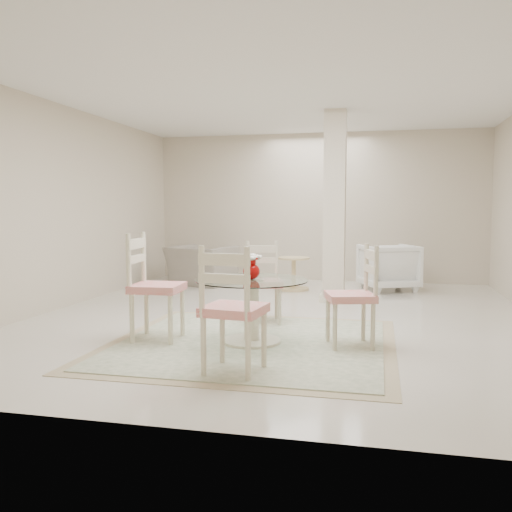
% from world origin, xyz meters
% --- Properties ---
extents(ground, '(7.00, 7.00, 0.00)m').
position_xyz_m(ground, '(0.00, 0.00, 0.00)').
color(ground, silver).
rests_on(ground, ground).
extents(room_shell, '(6.02, 7.02, 2.71)m').
position_xyz_m(room_shell, '(0.00, 0.00, 1.86)').
color(room_shell, beige).
rests_on(room_shell, ground).
extents(column, '(0.30, 0.30, 2.70)m').
position_xyz_m(column, '(0.50, 1.30, 1.35)').
color(column, beige).
rests_on(column, ground).
extents(area_rug, '(2.76, 2.76, 0.02)m').
position_xyz_m(area_rug, '(-0.08, -1.39, 0.01)').
color(area_rug, tan).
rests_on(area_rug, ground).
extents(dining_table, '(1.11, 1.11, 0.64)m').
position_xyz_m(dining_table, '(-0.08, -1.39, 0.32)').
color(dining_table, beige).
rests_on(dining_table, ground).
extents(red_vase, '(0.19, 0.18, 0.25)m').
position_xyz_m(red_vase, '(-0.08, -1.39, 0.76)').
color(red_vase, '#AB0505').
rests_on(red_vase, dining_table).
extents(dining_chair_east, '(0.54, 0.54, 1.09)m').
position_xyz_m(dining_chair_east, '(0.93, -1.29, 0.57)').
color(dining_chair_east, beige).
rests_on(dining_chair_east, ground).
extents(dining_chair_north, '(0.52, 0.52, 1.04)m').
position_xyz_m(dining_chair_north, '(-0.18, -0.38, 0.55)').
color(dining_chair_north, beige).
rests_on(dining_chair_north, ground).
extents(dining_chair_west, '(0.51, 0.51, 1.19)m').
position_xyz_m(dining_chair_west, '(-1.11, -1.48, 0.63)').
color(dining_chair_west, '#F5EECA').
rests_on(dining_chair_west, ground).
extents(dining_chair_south, '(0.51, 0.51, 1.15)m').
position_xyz_m(dining_chair_south, '(-0.01, -2.41, 0.60)').
color(dining_chair_south, beige).
rests_on(dining_chair_south, ground).
extents(recliner_taupe, '(1.25, 1.16, 0.67)m').
position_xyz_m(recliner_taupe, '(-1.90, 2.48, 0.34)').
color(recliner_taupe, gray).
rests_on(recliner_taupe, ground).
extents(armchair_white, '(1.07, 1.08, 0.76)m').
position_xyz_m(armchair_white, '(1.28, 2.53, 0.38)').
color(armchair_white, white).
rests_on(armchair_white, ground).
extents(side_table, '(0.52, 0.52, 0.54)m').
position_xyz_m(side_table, '(-0.22, 2.20, 0.25)').
color(side_table, '#D4B982').
rests_on(side_table, ground).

